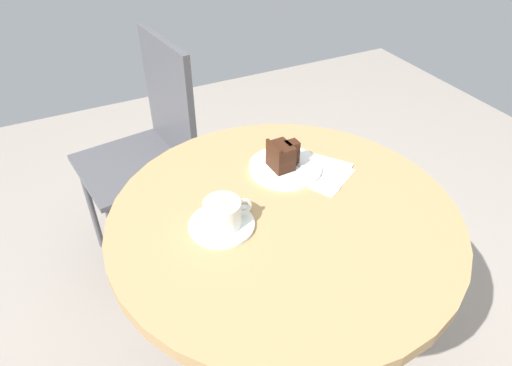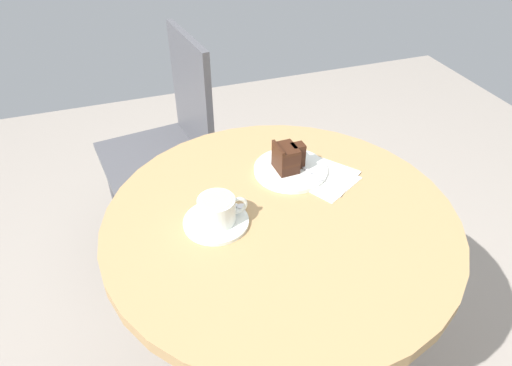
% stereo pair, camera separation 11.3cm
% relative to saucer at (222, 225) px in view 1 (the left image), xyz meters
% --- Properties ---
extents(cafe_table, '(0.85, 0.85, 0.73)m').
position_rel_saucer_xyz_m(cafe_table, '(0.15, -0.02, -0.12)').
color(cafe_table, '#A37F51').
rests_on(cafe_table, ground).
extents(saucer, '(0.15, 0.15, 0.01)m').
position_rel_saucer_xyz_m(saucer, '(0.00, 0.00, 0.00)').
color(saucer, silver).
rests_on(saucer, cafe_table).
extents(coffee_cup, '(0.12, 0.09, 0.06)m').
position_rel_saucer_xyz_m(coffee_cup, '(0.01, -0.00, 0.04)').
color(coffee_cup, silver).
rests_on(coffee_cup, saucer).
extents(teaspoon, '(0.10, 0.05, 0.00)m').
position_rel_saucer_xyz_m(teaspoon, '(0.04, 0.04, 0.01)').
color(teaspoon, silver).
rests_on(teaspoon, saucer).
extents(cake_plate, '(0.20, 0.20, 0.01)m').
position_rel_saucer_xyz_m(cake_plate, '(0.24, 0.13, 0.00)').
color(cake_plate, silver).
rests_on(cake_plate, cafe_table).
extents(cake_slice, '(0.08, 0.07, 0.08)m').
position_rel_saucer_xyz_m(cake_slice, '(0.23, 0.13, 0.04)').
color(cake_slice, '#381E14').
rests_on(cake_slice, cake_plate).
extents(fork, '(0.06, 0.15, 0.00)m').
position_rel_saucer_xyz_m(fork, '(0.28, 0.11, 0.01)').
color(fork, silver).
rests_on(fork, cake_plate).
extents(napkin, '(0.20, 0.20, 0.00)m').
position_rel_saucer_xyz_m(napkin, '(0.32, 0.07, -0.00)').
color(napkin, silver).
rests_on(napkin, cafe_table).
extents(cafe_chair, '(0.43, 0.43, 0.92)m').
position_rel_saucer_xyz_m(cafe_chair, '(0.02, 0.73, -0.18)').
color(cafe_chair, '#4C4C51').
rests_on(cafe_chair, ground).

